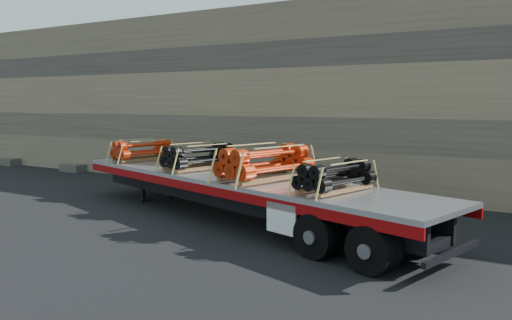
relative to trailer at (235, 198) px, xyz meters
The scene contains 7 objects.
ground 1.06m from the trailer, ahead, with size 120.00×120.00×0.00m, color black.
rock_wall 7.04m from the trailer, 82.47° to the left, with size 44.00×3.00×7.00m, color #7A6B54.
trailer is the anchor object (origin of this frame).
bundle_front 5.11m from the trailer, 163.19° to the left, with size 0.99×1.98×0.70m, color #A92409, non-canonical shape.
bundle_midfront 1.98m from the trailer, 163.19° to the left, with size 1.07×2.14×0.76m, color black, non-canonical shape.
bundle_midrear 1.63m from the trailer, 16.81° to the right, with size 1.26×2.51×0.89m, color #A92409, non-canonical shape.
bundle_rear 3.65m from the trailer, 16.81° to the right, with size 0.97×1.94×0.69m, color black, non-canonical shape.
Camera 1 is at (6.59, -11.66, 3.33)m, focal length 35.00 mm.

